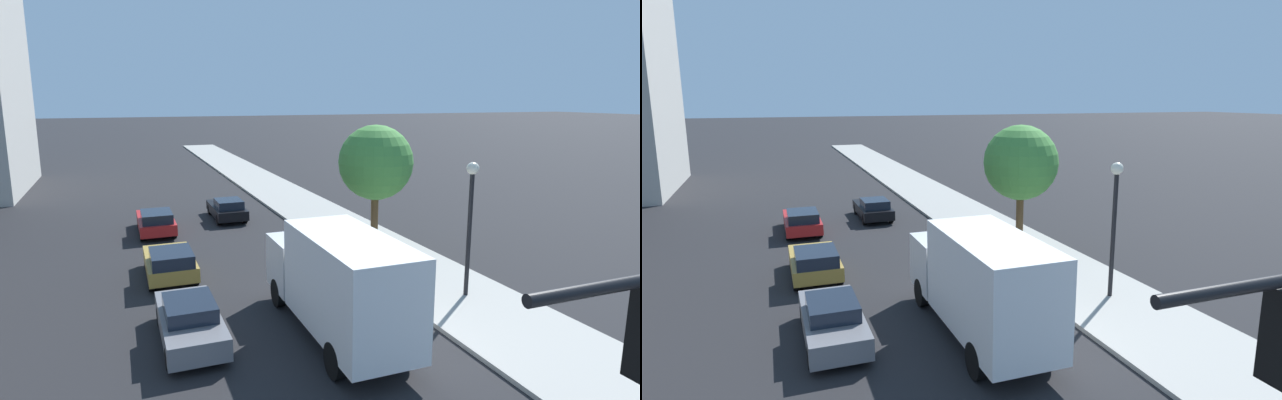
% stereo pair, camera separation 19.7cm
% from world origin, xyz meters
% --- Properties ---
extents(sidewalk, '(4.43, 120.00, 0.15)m').
position_xyz_m(sidewalk, '(7.97, 20.00, 0.07)').
color(sidewalk, '#9E9B93').
rests_on(sidewalk, ground).
extents(street_lamp, '(0.44, 0.44, 4.90)m').
position_xyz_m(street_lamp, '(8.21, 15.68, 3.43)').
color(street_lamp, black).
rests_on(street_lamp, sidewalk).
extents(street_tree, '(3.59, 3.59, 5.86)m').
position_xyz_m(street_tree, '(8.09, 22.78, 4.19)').
color(street_tree, brown).
rests_on(street_tree, sidewalk).
extents(car_gold, '(1.88, 4.04, 1.36)m').
position_xyz_m(car_gold, '(-1.67, 21.85, 0.70)').
color(car_gold, '#AD8938').
rests_on(car_gold, ground).
extents(car_black, '(1.77, 4.36, 1.30)m').
position_xyz_m(car_black, '(2.58, 31.41, 0.65)').
color(car_black, black).
rests_on(car_black, ground).
extents(car_gray, '(1.73, 4.37, 1.36)m').
position_xyz_m(car_gray, '(-1.67, 15.90, 0.67)').
color(car_gray, slate).
rests_on(car_gray, ground).
extents(car_red, '(1.83, 4.56, 1.33)m').
position_xyz_m(car_red, '(-1.67, 29.55, 0.67)').
color(car_red, red).
rests_on(car_red, ground).
extents(box_truck, '(2.26, 7.51, 3.42)m').
position_xyz_m(box_truck, '(2.58, 14.50, 1.87)').
color(box_truck, silver).
rests_on(box_truck, ground).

